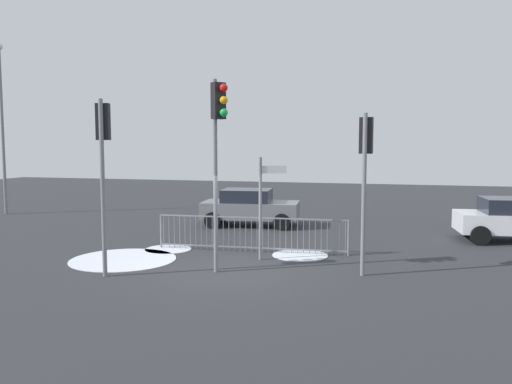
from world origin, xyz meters
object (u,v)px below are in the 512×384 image
at_px(traffic_light_foreground_left, 366,157).
at_px(traffic_light_mid_left, 103,147).
at_px(street_lamp, 2,112).
at_px(direction_sign_post, 263,203).
at_px(car_grey_far, 250,207).
at_px(traffic_light_rear_left, 218,132).

xyz_separation_m(traffic_light_foreground_left, traffic_light_mid_left, (-6.28, -1.70, 0.25)).
height_order(traffic_light_mid_left, street_lamp, street_lamp).
bearing_deg(direction_sign_post, traffic_light_mid_left, -162.53).
height_order(traffic_light_foreground_left, street_lamp, street_lamp).
bearing_deg(direction_sign_post, car_grey_far, 88.26).
bearing_deg(traffic_light_rear_left, direction_sign_post, -163.08).
relative_size(traffic_light_mid_left, street_lamp, 0.56).
relative_size(traffic_light_foreground_left, traffic_light_rear_left, 0.83).
distance_m(traffic_light_mid_left, car_grey_far, 8.86).
xyz_separation_m(traffic_light_mid_left, street_lamp, (-10.47, 8.92, 1.49)).
xyz_separation_m(direction_sign_post, street_lamp, (-13.88, 6.28, 3.06)).
distance_m(traffic_light_rear_left, car_grey_far, 8.11).
xyz_separation_m(traffic_light_mid_left, direction_sign_post, (3.40, 2.65, -1.58)).
bearing_deg(street_lamp, traffic_light_rear_left, -31.42).
relative_size(traffic_light_mid_left, car_grey_far, 1.12).
bearing_deg(street_lamp, direction_sign_post, -24.34).
bearing_deg(street_lamp, traffic_light_mid_left, -40.43).
bearing_deg(traffic_light_foreground_left, traffic_light_mid_left, -157.84).
bearing_deg(traffic_light_rear_left, street_lamp, -82.25).
bearing_deg(traffic_light_mid_left, car_grey_far, 66.69).
height_order(traffic_light_mid_left, direction_sign_post, traffic_light_mid_left).
distance_m(traffic_light_foreground_left, car_grey_far, 8.53).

